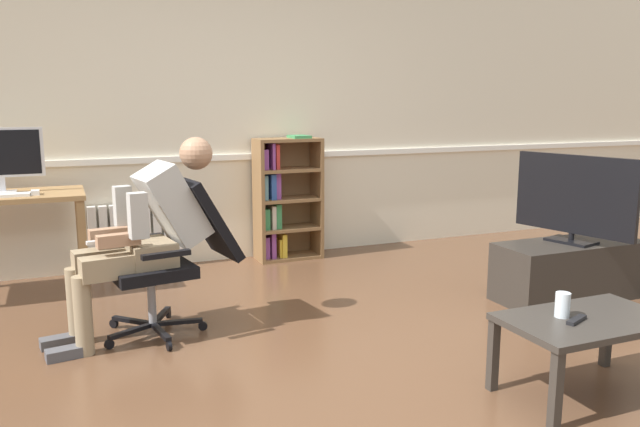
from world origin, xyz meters
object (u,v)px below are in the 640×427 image
at_px(computer_mouse, 35,192).
at_px(coffee_table, 587,328).
at_px(imac_monitor, 0,155).
at_px(office_chair, 176,249).
at_px(person_seated, 146,232).
at_px(tv_stand, 569,270).
at_px(tv_screen, 574,197).
at_px(spare_remote, 577,320).
at_px(drinking_glass, 563,305).
at_px(radiator, 136,237).
at_px(bookshelf, 283,200).

relative_size(computer_mouse, coffee_table, 0.12).
xyz_separation_m(imac_monitor, office_chair, (1.02, -1.23, -0.51)).
bearing_deg(person_seated, tv_stand, 72.52).
bearing_deg(tv_screen, coffee_table, 123.80).
bearing_deg(tv_stand, tv_screen, 14.69).
bearing_deg(spare_remote, person_seated, 23.93).
distance_m(office_chair, person_seated, 0.22).
bearing_deg(drinking_glass, imac_monitor, 132.20).
relative_size(radiator, office_chair, 0.79).
distance_m(person_seated, tv_screen, 2.93).
distance_m(imac_monitor, person_seated, 1.56).
xyz_separation_m(tv_screen, drinking_glass, (-1.17, -1.14, -0.29)).
height_order(imac_monitor, drinking_glass, imac_monitor).
xyz_separation_m(computer_mouse, radiator, (0.73, 0.51, -0.49)).
bearing_deg(office_chair, coffee_table, 35.96).
distance_m(computer_mouse, person_seated, 1.24).
height_order(drinking_glass, spare_remote, drinking_glass).
distance_m(person_seated, drinking_glass, 2.34).
distance_m(imac_monitor, office_chair, 1.68).
bearing_deg(office_chair, spare_remote, 33.86).
relative_size(tv_stand, spare_remote, 7.28).
relative_size(tv_screen, drinking_glass, 7.42).
height_order(person_seated, coffee_table, person_seated).
distance_m(office_chair, spare_remote, 2.29).
distance_m(radiator, tv_stand, 3.43).
height_order(imac_monitor, person_seated, imac_monitor).
relative_size(radiator, person_seated, 0.63).
distance_m(coffee_table, spare_remote, 0.11).
bearing_deg(drinking_glass, person_seated, 137.84).
xyz_separation_m(bookshelf, coffee_table, (0.46, -3.09, -0.19)).
distance_m(office_chair, coffee_table, 2.34).
distance_m(imac_monitor, radiator, 1.24).
distance_m(radiator, drinking_glass, 3.54).
relative_size(computer_mouse, office_chair, 0.11).
bearing_deg(bookshelf, spare_remote, -83.33).
bearing_deg(computer_mouse, tv_stand, -22.96).
bearing_deg(person_seated, coffee_table, 39.42).
height_order(radiator, coffee_table, radiator).
bearing_deg(coffee_table, imac_monitor, 132.84).
distance_m(person_seated, tv_stand, 2.96).
relative_size(office_chair, tv_screen, 1.07).
height_order(tv_screen, drinking_glass, tv_screen).
relative_size(bookshelf, spare_remote, 7.39).
bearing_deg(computer_mouse, imac_monitor, 137.87).
bearing_deg(bookshelf, radiator, 175.51).
relative_size(computer_mouse, tv_screen, 0.11).
distance_m(imac_monitor, drinking_glass, 3.86).
relative_size(office_chair, coffee_table, 1.18).
xyz_separation_m(coffee_table, spare_remote, (-0.09, -0.03, 0.06)).
bearing_deg(person_seated, bookshelf, 127.80).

